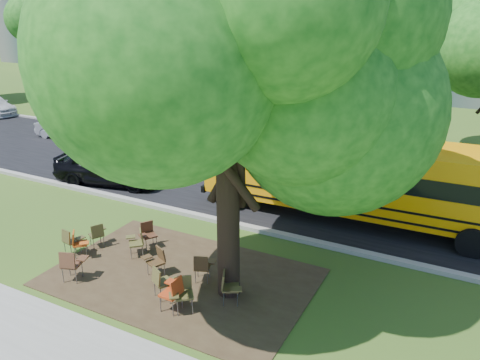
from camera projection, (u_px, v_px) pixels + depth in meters
The scene contains 27 objects.
ground at pixel (162, 261), 13.59m from camera, with size 160.00×160.00×0.00m, color #294917.
dirt_patch at pixel (181, 277), 12.73m from camera, with size 7.00×4.50×0.03m, color #382819.
asphalt_road at pixel (263, 184), 19.41m from camera, with size 80.00×8.00×0.04m, color black.
kerb_near at pixel (214, 220), 16.06m from camera, with size 80.00×0.25×0.14m, color gray.
kerb_far at pixel (298, 157), 22.80m from camera, with size 80.00×0.25×0.14m, color gray.
bg_tree_0 at pixel (125, 49), 28.01m from camera, with size 5.20×5.20×7.18m.
bg_tree_1 at pixel (54, 30), 32.85m from camera, with size 6.00×6.00×8.40m.
bg_tree_2 at pixel (251, 56), 27.60m from camera, with size 4.80×4.80×6.62m.
main_tree at pixel (227, 78), 10.16m from camera, with size 7.14×7.14×9.06m.
school_bus at pixel (384, 179), 15.36m from camera, with size 11.56×2.92×2.81m.
chair_0 at pixel (71, 239), 13.75m from camera, with size 0.60×0.49×0.83m.
chair_1 at pixel (78, 242), 13.62m from camera, with size 0.70×0.56×0.82m.
chair_2 at pixel (71, 263), 12.36m from camera, with size 0.64×0.71×0.94m.
chair_3 at pixel (157, 259), 12.66m from camera, with size 0.68×0.54×0.84m.
chair_4 at pixel (162, 280), 11.63m from camera, with size 0.73×0.58×0.88m.
chair_5 at pixel (183, 291), 11.17m from camera, with size 0.61×0.76×0.90m.
chair_6 at pixel (173, 290), 11.14m from camera, with size 0.55×0.62×0.94m.
chair_7 at pixel (228, 285), 11.42m from camera, with size 0.71×0.59×0.88m.
chair_8 at pixel (97, 233), 14.17m from camera, with size 0.53×0.67×0.80m.
chair_9 at pixel (137, 240), 13.66m from camera, with size 0.73×0.58×0.85m.
chair_10 at pixel (148, 232), 14.14m from camera, with size 0.56×0.71×0.84m.
chair_11 at pixel (203, 265), 12.35m from camera, with size 0.57×0.64×0.83m.
black_car at pixel (110, 165), 19.30m from camera, with size 1.85×4.59×1.57m, color black.
bg_car_silver at pixel (66, 129), 25.99m from camera, with size 1.25×3.57×1.18m, color #A4A5AA.
bg_car_red at pixel (148, 128), 25.99m from camera, with size 2.07×4.48×1.25m, color #500D15.
pedestrian_a at pixel (53, 107), 30.22m from camera, with size 0.65×0.43×1.78m, color navy.
pedestrian_b at pixel (67, 104), 31.64m from camera, with size 0.74×0.58×1.52m, color #886D51.
Camera 1 is at (7.52, -9.54, 6.92)m, focal length 35.00 mm.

